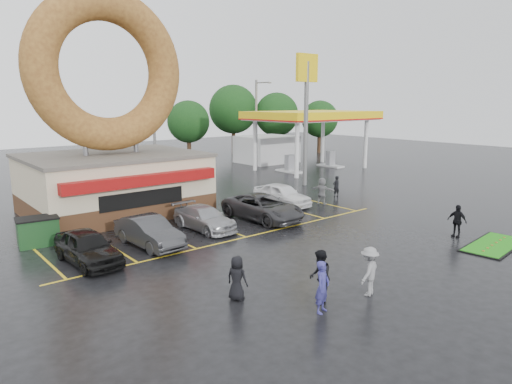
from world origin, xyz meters
TOP-DOWN VIEW (x-y plane):
  - ground at (0.00, 0.00)m, footprint 120.00×120.00m
  - donut_shop at (-3.00, 12.97)m, footprint 10.20×8.70m
  - gas_station at (20.00, 20.94)m, footprint 12.30×13.65m
  - shell_sign at (13.00, 12.00)m, footprint 2.20×0.36m
  - streetlight_mid at (4.00, 20.92)m, footprint 0.40×2.21m
  - streetlight_right at (16.00, 21.92)m, footprint 0.40×2.21m
  - tree_far_a at (26.00, 30.00)m, footprint 5.60×5.60m
  - tree_far_b at (32.00, 28.00)m, footprint 4.90×4.90m
  - tree_far_c at (22.00, 34.00)m, footprint 6.30×6.30m
  - tree_far_d at (14.00, 32.00)m, footprint 4.90×4.90m
  - car_black at (-7.66, 4.70)m, footprint 1.97×4.37m
  - car_dgrey at (-4.53, 5.22)m, footprint 1.85×4.45m
  - car_silver at (-0.85, 5.99)m, footprint 2.00×4.44m
  - car_grey at (2.98, 5.57)m, footprint 2.80×5.52m
  - car_white at (6.34, 7.57)m, footprint 1.93×4.46m
  - person_blue at (-3.33, -4.90)m, footprint 0.75×0.61m
  - person_blackjkt at (-2.85, -4.33)m, footprint 1.17×1.14m
  - person_hoodie at (-1.00, -5.02)m, footprint 1.30×0.98m
  - person_bystander at (-4.92, -2.33)m, footprint 0.78×0.92m
  - person_cameraman at (8.40, -3.46)m, footprint 0.44×1.01m
  - person_walker_near at (8.79, 6.21)m, footprint 1.10×1.76m
  - person_walker_far at (11.35, 7.15)m, footprint 0.60×0.43m
  - dumpster at (-8.62, 8.80)m, footprint 1.94×1.42m
  - putting_green at (8.46, -5.37)m, footprint 4.53×2.31m

SIDE VIEW (x-z plane):
  - ground at x=0.00m, z-range 0.00..0.00m
  - putting_green at x=8.46m, z-range -0.24..0.31m
  - car_silver at x=-0.85m, z-range 0.00..1.26m
  - dumpster at x=-8.62m, z-range 0.00..1.30m
  - car_dgrey at x=-4.53m, z-range 0.00..1.43m
  - car_black at x=-7.66m, z-range 0.00..1.45m
  - car_grey at x=2.98m, z-range 0.00..1.49m
  - car_white at x=6.34m, z-range 0.00..1.50m
  - person_walker_far at x=11.35m, z-range 0.00..1.54m
  - person_bystander at x=-4.92m, z-range 0.00..1.60m
  - person_cameraman at x=8.40m, z-range 0.00..1.70m
  - person_blue at x=-3.33m, z-range 0.00..1.78m
  - person_hoodie at x=-1.00m, z-range 0.00..1.79m
  - person_walker_near at x=8.79m, z-range 0.00..1.82m
  - person_blackjkt at x=-2.85m, z-range 0.00..1.89m
  - gas_station at x=20.00m, z-range 0.75..6.65m
  - donut_shop at x=-3.00m, z-range -2.29..11.21m
  - tree_far_b at x=32.00m, z-range 1.03..8.03m
  - tree_far_d at x=14.00m, z-range 1.03..8.03m
  - streetlight_mid at x=4.00m, z-range 0.28..9.28m
  - streetlight_right at x=16.00m, z-range 0.28..9.28m
  - tree_far_a at x=26.00m, z-range 1.18..9.18m
  - tree_far_c at x=22.00m, z-range 1.34..10.34m
  - shell_sign at x=13.00m, z-range 2.08..12.68m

